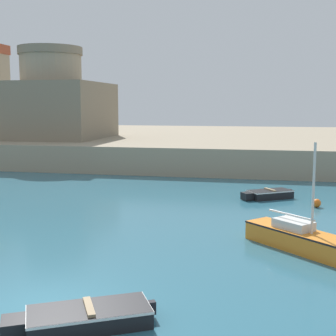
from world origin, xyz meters
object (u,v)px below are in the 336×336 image
at_px(mooring_buoy, 317,203).
at_px(sailboat_orange_4, 305,240).
at_px(fortress, 52,104).
at_px(dinghy_black_1, 268,194).
at_px(dinghy_black_2, 84,317).

bearing_deg(mooring_buoy, sailboat_orange_4, -98.52).
bearing_deg(fortress, sailboat_orange_4, -48.73).
relative_size(dinghy_black_1, dinghy_black_2, 0.85).
relative_size(dinghy_black_1, sailboat_orange_4, 0.66).
distance_m(sailboat_orange_4, fortress, 36.48).
bearing_deg(sailboat_orange_4, mooring_buoy, 81.48).
bearing_deg(dinghy_black_1, fortress, 143.46).
height_order(dinghy_black_1, sailboat_orange_4, sailboat_orange_4).
relative_size(dinghy_black_2, fortress, 0.35).
xyz_separation_m(sailboat_orange_4, fortress, (-23.80, 27.12, 5.36)).
distance_m(dinghy_black_2, sailboat_orange_4, 9.95).
bearing_deg(mooring_buoy, dinghy_black_1, 142.97).
distance_m(dinghy_black_2, fortress, 39.56).
bearing_deg(fortress, dinghy_black_2, -63.18).
relative_size(mooring_buoy, fortress, 0.04).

